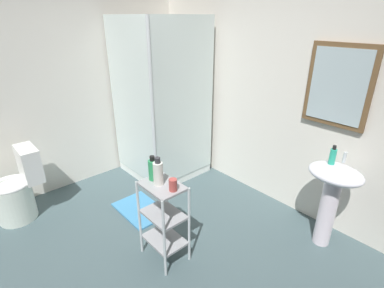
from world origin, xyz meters
name	(u,v)px	position (x,y,z in m)	size (l,w,h in m)	color
ground_plane	(137,275)	(0.00, 0.00, -0.01)	(4.20, 4.20, 0.02)	#42565A
wall_back	(280,92)	(0.01, 1.85, 1.25)	(4.20, 0.14, 2.50)	white
wall_left	(39,89)	(-1.85, 0.00, 1.25)	(0.10, 4.20, 2.50)	white
shower_stall	(162,143)	(-1.22, 1.18, 0.46)	(0.92, 0.92, 2.00)	white
pedestal_sink	(332,190)	(0.84, 1.52, 0.58)	(0.46, 0.37, 0.81)	white
sink_faucet	(344,157)	(0.84, 1.64, 0.86)	(0.03, 0.03, 0.10)	silver
toilet	(18,191)	(-1.48, -0.49, 0.31)	(0.37, 0.49, 0.76)	white
storage_cart	(164,216)	(-0.01, 0.30, 0.44)	(0.38, 0.28, 0.74)	silver
hand_soap_bottle	(333,156)	(0.78, 1.54, 0.88)	(0.05, 0.05, 0.17)	#2DBC99
body_wash_bottle_green	(153,169)	(-0.13, 0.30, 0.83)	(0.07, 0.07, 0.21)	#2D9457
lotion_bottle_white	(158,173)	(-0.04, 0.29, 0.84)	(0.08, 0.08, 0.24)	white
rinse_cup	(173,185)	(0.11, 0.32, 0.79)	(0.06, 0.06, 0.10)	#B24742
bath_mat	(140,209)	(-0.74, 0.50, 0.01)	(0.60, 0.40, 0.02)	teal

